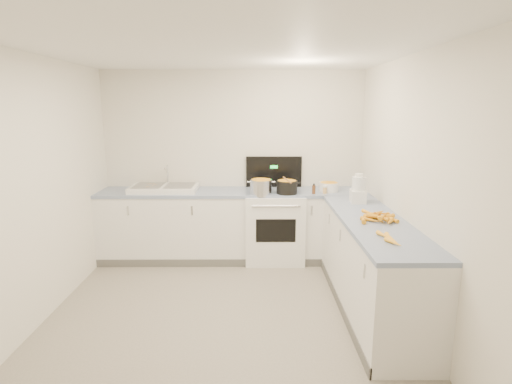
{
  "coord_description": "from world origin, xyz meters",
  "views": [
    {
      "loc": [
        0.27,
        -3.44,
        2.01
      ],
      "look_at": [
        0.3,
        1.1,
        1.05
      ],
      "focal_mm": 28.0,
      "sensor_mm": 36.0,
      "label": 1
    }
  ],
  "objects_px": {
    "mixing_bowl": "(329,187)",
    "extract_bottle": "(314,190)",
    "sink": "(164,188)",
    "food_processor": "(358,190)",
    "stove": "(274,225)",
    "black_pot": "(287,188)",
    "spice_jar": "(325,190)",
    "steel_pot": "(261,187)"
  },
  "relations": [
    {
      "from": "sink",
      "to": "spice_jar",
      "type": "distance_m",
      "value": 2.09
    },
    {
      "from": "stove",
      "to": "sink",
      "type": "xyz_separation_m",
      "value": [
        -1.45,
        0.02,
        0.5
      ]
    },
    {
      "from": "black_pot",
      "to": "food_processor",
      "type": "distance_m",
      "value": 0.92
    },
    {
      "from": "mixing_bowl",
      "to": "food_processor",
      "type": "distance_m",
      "value": 0.68
    },
    {
      "from": "black_pot",
      "to": "steel_pot",
      "type": "bearing_deg",
      "value": -178.73
    },
    {
      "from": "sink",
      "to": "spice_jar",
      "type": "height_order",
      "value": "sink"
    },
    {
      "from": "stove",
      "to": "spice_jar",
      "type": "height_order",
      "value": "stove"
    },
    {
      "from": "spice_jar",
      "to": "sink",
      "type": "bearing_deg",
      "value": 174.99
    },
    {
      "from": "stove",
      "to": "sink",
      "type": "distance_m",
      "value": 1.54
    },
    {
      "from": "mixing_bowl",
      "to": "extract_bottle",
      "type": "distance_m",
      "value": 0.27
    },
    {
      "from": "black_pot",
      "to": "mixing_bowl",
      "type": "distance_m",
      "value": 0.57
    },
    {
      "from": "steel_pot",
      "to": "food_processor",
      "type": "distance_m",
      "value": 1.21
    },
    {
      "from": "sink",
      "to": "black_pot",
      "type": "xyz_separation_m",
      "value": [
        1.6,
        -0.18,
        0.04
      ]
    },
    {
      "from": "steel_pot",
      "to": "mixing_bowl",
      "type": "relative_size",
      "value": 1.08
    },
    {
      "from": "stove",
      "to": "food_processor",
      "type": "xyz_separation_m",
      "value": [
        0.92,
        -0.66,
        0.61
      ]
    },
    {
      "from": "spice_jar",
      "to": "steel_pot",
      "type": "bearing_deg",
      "value": -179.7
    },
    {
      "from": "black_pot",
      "to": "mixing_bowl",
      "type": "xyz_separation_m",
      "value": [
        0.56,
        0.14,
        -0.01
      ]
    },
    {
      "from": "steel_pot",
      "to": "mixing_bowl",
      "type": "xyz_separation_m",
      "value": [
        0.89,
        0.14,
        -0.02
      ]
    },
    {
      "from": "sink",
      "to": "extract_bottle",
      "type": "xyz_separation_m",
      "value": [
        1.94,
        -0.19,
        0.02
      ]
    },
    {
      "from": "black_pot",
      "to": "spice_jar",
      "type": "height_order",
      "value": "black_pot"
    },
    {
      "from": "food_processor",
      "to": "extract_bottle",
      "type": "bearing_deg",
      "value": 132.08
    },
    {
      "from": "sink",
      "to": "steel_pot",
      "type": "height_order",
      "value": "sink"
    },
    {
      "from": "sink",
      "to": "food_processor",
      "type": "height_order",
      "value": "food_processor"
    },
    {
      "from": "sink",
      "to": "extract_bottle",
      "type": "bearing_deg",
      "value": -5.73
    },
    {
      "from": "extract_bottle",
      "to": "spice_jar",
      "type": "relative_size",
      "value": 1.31
    },
    {
      "from": "sink",
      "to": "mixing_bowl",
      "type": "xyz_separation_m",
      "value": [
        2.15,
        -0.04,
        0.02
      ]
    },
    {
      "from": "steel_pot",
      "to": "black_pot",
      "type": "distance_m",
      "value": 0.33
    },
    {
      "from": "mixing_bowl",
      "to": "extract_bottle",
      "type": "height_order",
      "value": "mixing_bowl"
    },
    {
      "from": "mixing_bowl",
      "to": "food_processor",
      "type": "relative_size",
      "value": 0.75
    },
    {
      "from": "steel_pot",
      "to": "mixing_bowl",
      "type": "bearing_deg",
      "value": 9.23
    },
    {
      "from": "stove",
      "to": "mixing_bowl",
      "type": "distance_m",
      "value": 0.88
    },
    {
      "from": "steel_pot",
      "to": "food_processor",
      "type": "xyz_separation_m",
      "value": [
        1.1,
        -0.49,
        0.06
      ]
    },
    {
      "from": "black_pot",
      "to": "sink",
      "type": "bearing_deg",
      "value": 173.59
    },
    {
      "from": "extract_bottle",
      "to": "food_processor",
      "type": "xyz_separation_m",
      "value": [
        0.44,
        -0.48,
        0.09
      ]
    },
    {
      "from": "steel_pot",
      "to": "extract_bottle",
      "type": "relative_size",
      "value": 2.57
    },
    {
      "from": "black_pot",
      "to": "spice_jar",
      "type": "bearing_deg",
      "value": -0.36
    },
    {
      "from": "black_pot",
      "to": "mixing_bowl",
      "type": "bearing_deg",
      "value": 13.77
    },
    {
      "from": "extract_bottle",
      "to": "food_processor",
      "type": "bearing_deg",
      "value": -47.92
    },
    {
      "from": "stove",
      "to": "black_pot",
      "type": "distance_m",
      "value": 0.58
    },
    {
      "from": "steel_pot",
      "to": "sink",
      "type": "bearing_deg",
      "value": 171.63
    },
    {
      "from": "sink",
      "to": "mixing_bowl",
      "type": "distance_m",
      "value": 2.15
    },
    {
      "from": "mixing_bowl",
      "to": "sink",
      "type": "bearing_deg",
      "value": 178.87
    }
  ]
}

